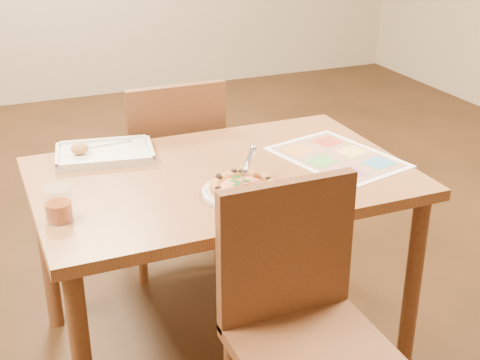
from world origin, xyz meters
name	(u,v)px	position (x,y,z in m)	size (l,w,h in m)	color
dining_table	(222,195)	(0.00, 0.00, 0.63)	(1.30, 0.85, 0.72)	#9D663E
chair_near	(299,300)	(0.00, -0.60, 0.57)	(0.42, 0.42, 0.47)	brown
chair_far	(172,154)	(0.00, 0.60, 0.57)	(0.42, 0.42, 0.47)	brown
plate	(240,192)	(-0.01, -0.18, 0.73)	(0.25, 0.25, 0.01)	white
pizza	(243,187)	(0.00, -0.19, 0.74)	(0.22, 0.22, 0.03)	#DE934C
pizza_cutter	(248,164)	(0.04, -0.14, 0.80)	(0.10, 0.12, 0.09)	silver
appetizer_tray	(103,154)	(-0.35, 0.31, 0.73)	(0.39, 0.30, 0.06)	silver
glass_tumbler	(58,206)	(-0.58, -0.15, 0.77)	(0.09, 0.09, 0.11)	#803409
menu	(337,157)	(0.45, -0.03, 0.72)	(0.34, 0.47, 0.01)	white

